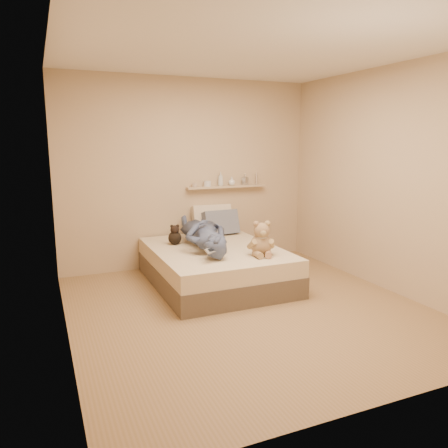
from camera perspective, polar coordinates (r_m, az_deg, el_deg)
name	(u,v)px	position (r m, az deg, el deg)	size (l,w,h in m)	color
room	(249,186)	(4.40, 3.34, 4.94)	(3.80, 3.80, 3.80)	#93714C
bed	(215,266)	(5.45, -1.16, -5.45)	(1.50, 1.90, 0.45)	brown
game_console	(211,250)	(4.72, -1.69, -3.47)	(0.17, 0.12, 0.05)	#AFB1B6
teddy_bear	(261,241)	(5.02, 4.92, -2.25)	(0.33, 0.34, 0.41)	#8D6F4D
dark_plush	(175,236)	(5.58, -6.44, -1.54)	(0.17, 0.17, 0.26)	black
pillow_cream	(212,219)	(6.20, -1.59, 0.60)	(0.55, 0.16, 0.40)	#C5B29C
pillow_grey	(221,223)	(6.11, -0.41, 0.16)	(0.50, 0.14, 0.34)	slate
person	(204,233)	(5.41, -2.68, -1.15)	(0.54, 1.49, 0.36)	#434E6A
wall_shelf	(227,187)	(6.31, 0.35, 4.91)	(1.20, 0.12, 0.03)	tan
shelf_bottles	(226,181)	(6.30, 0.26, 5.67)	(1.02, 0.11, 0.20)	#BDACA2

